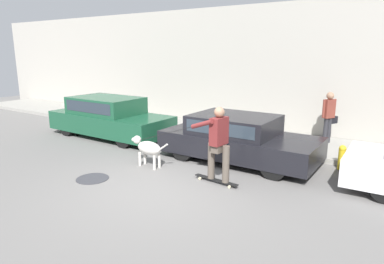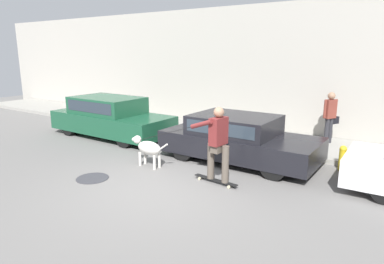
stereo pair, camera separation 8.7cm
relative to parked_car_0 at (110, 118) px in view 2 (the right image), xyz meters
name	(u,v)px [view 2 (the right image)]	position (x,y,z in m)	size (l,w,h in m)	color
ground_plane	(160,188)	(4.39, -2.67, -0.66)	(36.00, 36.00, 0.00)	slate
back_wall	(274,70)	(4.39, 3.68, 1.58)	(32.00, 0.30, 4.49)	#ADA89E
sidewalk_curb	(255,138)	(4.39, 2.27, -0.59)	(30.00, 2.49, 0.14)	gray
parked_car_0	(110,118)	(0.00, 0.00, 0.00)	(4.47, 1.79, 1.36)	black
parked_car_1	(238,139)	(4.89, 0.00, -0.05)	(4.14, 1.85, 1.23)	black
dog	(148,148)	(3.20, -1.70, -0.17)	(1.20, 0.37, 0.76)	beige
skateboarder	(218,141)	(5.26, -1.75, 0.32)	(2.96, 0.63, 1.73)	beige
pedestrian_with_bag	(330,115)	(6.58, 2.76, 0.36)	(0.39, 0.57, 1.56)	#28282D
manhole_cover	(93,178)	(2.70, -3.10, -0.66)	(0.74, 0.74, 0.01)	#38383D
fire_hydrant	(342,157)	(7.37, 0.78, -0.33)	(0.18, 0.18, 0.63)	gold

